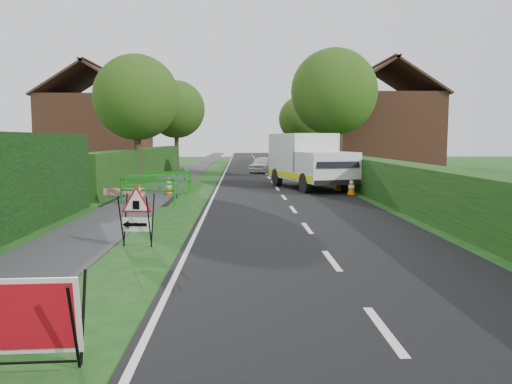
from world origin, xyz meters
name	(u,v)px	position (x,y,z in m)	size (l,w,h in m)	color
ground	(196,277)	(0.00, 0.00, 0.00)	(120.00, 120.00, 0.00)	#144112
road_surface	(260,166)	(2.50, 35.00, 0.00)	(6.00, 90.00, 0.02)	black
footpath	(197,167)	(-3.00, 35.00, 0.01)	(2.00, 90.00, 0.02)	#2D2D30
hedge_west_far	(145,178)	(-5.00, 22.00, 0.00)	(1.00, 24.00, 1.80)	#14380F
hedge_east	(357,187)	(6.50, 16.00, 0.00)	(1.20, 50.00, 1.50)	#14380F
house_west	(98,132)	(-10.00, 30.00, 2.90)	(7.50, 7.40, 7.88)	brown
house_east_a	(381,132)	(11.00, 28.00, 2.90)	(7.50, 7.40, 7.88)	brown
house_east_b	(352,134)	(12.00, 42.00, 2.90)	(7.50, 7.40, 7.88)	brown
tree_nw	(136,98)	(-4.60, 18.00, 4.48)	(4.40, 4.40, 6.70)	#2D2116
tree_ne	(334,92)	(6.40, 22.00, 5.17)	(5.20, 5.20, 7.79)	#2D2116
tree_fw	(176,109)	(-4.60, 34.00, 4.83)	(4.80, 4.80, 7.24)	#2D2116
tree_fe	(301,119)	(6.40, 38.00, 4.22)	(4.20, 4.20, 6.33)	#2D2116
red_rect_sign	(22,319)	(-1.41, -3.42, 0.55)	(1.15, 0.73, 0.95)	black
triangle_sign	(135,212)	(-1.50, 2.36, 0.78)	(0.84, 0.84, 1.13)	black
works_van	(309,159)	(4.00, 15.32, 1.38)	(3.68, 6.10, 2.61)	silver
traffic_cone_0	(351,186)	(5.38, 12.23, 0.39)	(0.38, 0.38, 0.79)	black
traffic_cone_1	(339,182)	(5.23, 14.07, 0.39)	(0.38, 0.38, 0.79)	black
traffic_cone_2	(334,179)	(5.42, 16.25, 0.39)	(0.38, 0.38, 0.79)	black
traffic_cone_3	(140,195)	(-2.80, 9.31, 0.39)	(0.38, 0.38, 0.79)	black
traffic_cone_4	(169,186)	(-2.27, 12.73, 0.39)	(0.38, 0.38, 0.79)	black
ped_barrier_0	(147,188)	(-2.50, 9.20, 0.63)	(2.08, 0.83, 1.00)	#167B16
ped_barrier_1	(152,183)	(-2.71, 11.38, 0.63)	(2.09, 0.71, 1.00)	#167B16
ped_barrier_2	(167,179)	(-2.40, 13.18, 0.63)	(2.09, 0.58, 1.00)	#167B16
ped_barrier_3	(186,177)	(-1.69, 14.27, 0.63)	(0.76, 2.09, 1.00)	#167B16
redwhite_plank	(125,204)	(-3.44, 9.80, 0.00)	(1.50, 0.04, 0.25)	red
hatchback_car	(263,164)	(2.38, 26.99, 0.58)	(1.36, 3.38, 1.15)	white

